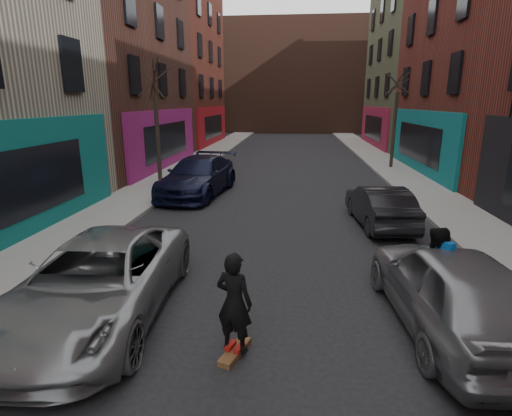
% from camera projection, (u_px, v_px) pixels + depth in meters
% --- Properties ---
extents(sidewalk_left, '(2.50, 84.00, 0.13)m').
position_uv_depth(sidewalk_left, '(210.00, 153.00, 31.24)').
color(sidewalk_left, gray).
rests_on(sidewalk_left, ground).
extents(sidewalk_right, '(2.50, 84.00, 0.13)m').
position_uv_depth(sidewalk_right, '(373.00, 155.00, 30.06)').
color(sidewalk_right, gray).
rests_on(sidewalk_right, ground).
extents(building_far, '(40.00, 10.00, 14.00)m').
position_uv_depth(building_far, '(294.00, 78.00, 53.85)').
color(building_far, '#47281E').
rests_on(building_far, ground).
extents(tree_left_far, '(2.00, 2.00, 6.50)m').
position_uv_depth(tree_left_far, '(156.00, 115.00, 18.85)').
color(tree_left_far, black).
rests_on(tree_left_far, sidewalk_left).
extents(tree_right_far, '(2.00, 2.00, 6.80)m').
position_uv_depth(tree_right_far, '(396.00, 109.00, 23.40)').
color(tree_right_far, black).
rests_on(tree_right_far, sidewalk_right).
extents(parked_left_far, '(2.74, 5.48, 1.49)m').
position_uv_depth(parked_left_far, '(99.00, 281.00, 7.44)').
color(parked_left_far, gray).
rests_on(parked_left_far, ground).
extents(parked_left_end, '(2.92, 5.89, 1.64)m').
position_uv_depth(parked_left_end, '(198.00, 176.00, 17.42)').
color(parked_left_end, black).
rests_on(parked_left_end, ground).
extents(parked_right_far, '(2.19, 4.81, 1.60)m').
position_uv_depth(parked_right_far, '(452.00, 288.00, 7.02)').
color(parked_right_far, gray).
rests_on(parked_right_far, ground).
extents(parked_right_end, '(1.78, 4.17, 1.34)m').
position_uv_depth(parked_right_end, '(380.00, 206.00, 13.09)').
color(parked_right_end, black).
rests_on(parked_right_end, ground).
extents(skateboard, '(0.46, 0.83, 0.10)m').
position_uv_depth(skateboard, '(235.00, 352.00, 6.47)').
color(skateboard, brown).
rests_on(skateboard, ground).
extents(skateboarder, '(0.70, 0.57, 1.66)m').
position_uv_depth(skateboarder, '(234.00, 303.00, 6.24)').
color(skateboarder, black).
rests_on(skateboarder, skateboard).
extents(pedestrian, '(1.10, 1.05, 1.79)m').
position_uv_depth(pedestrian, '(433.00, 273.00, 7.39)').
color(pedestrian, black).
rests_on(pedestrian, ground).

